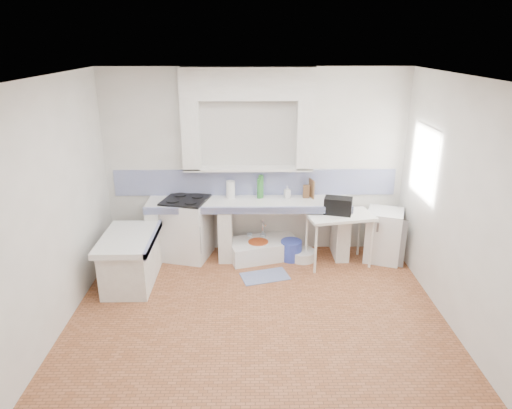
{
  "coord_description": "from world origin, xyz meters",
  "views": [
    {
      "loc": [
        -0.09,
        -4.64,
        3.16
      ],
      "look_at": [
        0.0,
        1.0,
        1.1
      ],
      "focal_mm": 31.89,
      "sensor_mm": 36.0,
      "label": 1
    }
  ],
  "objects_px": {
    "side_table": "(338,239)",
    "fridge": "(383,235)",
    "sink": "(263,249)",
    "stove": "(187,229)"
  },
  "relations": [
    {
      "from": "sink",
      "to": "side_table",
      "type": "height_order",
      "value": "side_table"
    },
    {
      "from": "sink",
      "to": "stove",
      "type": "bearing_deg",
      "value": 161.74
    },
    {
      "from": "side_table",
      "to": "fridge",
      "type": "bearing_deg",
      "value": 0.47
    },
    {
      "from": "side_table",
      "to": "fridge",
      "type": "height_order",
      "value": "fridge"
    },
    {
      "from": "stove",
      "to": "sink",
      "type": "height_order",
      "value": "stove"
    },
    {
      "from": "sink",
      "to": "fridge",
      "type": "xyz_separation_m",
      "value": [
        1.8,
        -0.1,
        0.27
      ]
    },
    {
      "from": "stove",
      "to": "side_table",
      "type": "distance_m",
      "value": 2.27
    },
    {
      "from": "sink",
      "to": "side_table",
      "type": "xyz_separation_m",
      "value": [
        1.1,
        -0.24,
        0.27
      ]
    },
    {
      "from": "side_table",
      "to": "fridge",
      "type": "xyz_separation_m",
      "value": [
        0.7,
        0.14,
        -0.0
      ]
    },
    {
      "from": "stove",
      "to": "fridge",
      "type": "distance_m",
      "value": 2.96
    }
  ]
}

